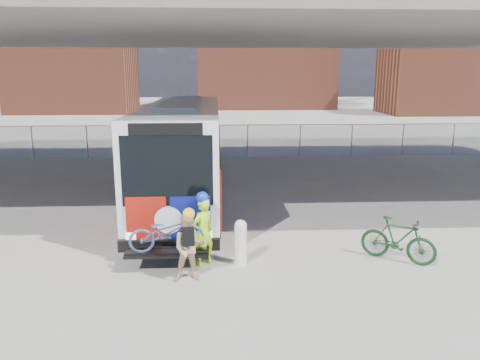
{
  "coord_description": "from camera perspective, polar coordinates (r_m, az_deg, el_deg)",
  "views": [
    {
      "loc": [
        -0.79,
        -14.34,
        4.67
      ],
      "look_at": [
        -0.1,
        -0.96,
        1.6
      ],
      "focal_mm": 35.0,
      "sensor_mm": 36.0,
      "label": 1
    }
  ],
  "objects": [
    {
      "name": "ground",
      "position": [
        15.1,
        0.21,
        -5.11
      ],
      "size": [
        160.0,
        160.0,
        0.0
      ],
      "primitive_type": "plane",
      "color": "#9E9991",
      "rests_on": "ground"
    },
    {
      "name": "bus",
      "position": [
        17.49,
        -6.89,
        4.38
      ],
      "size": [
        2.67,
        13.01,
        3.69
      ],
      "color": "silver",
      "rests_on": "ground"
    },
    {
      "name": "overpass",
      "position": [
        18.45,
        -0.5,
        18.73
      ],
      "size": [
        40.0,
        16.0,
        7.95
      ],
      "color": "#605E59",
      "rests_on": "ground"
    },
    {
      "name": "chainlink_fence",
      "position": [
        26.55,
        -1.22,
        5.87
      ],
      "size": [
        30.0,
        0.06,
        30.0
      ],
      "color": "gray",
      "rests_on": "ground"
    },
    {
      "name": "brick_buildings",
      "position": [
        62.6,
        -1.13,
        13.58
      ],
      "size": [
        54.0,
        22.0,
        12.0
      ],
      "color": "brown",
      "rests_on": "ground"
    },
    {
      "name": "smokestack",
      "position": [
        71.33,
        9.56,
        19.03
      ],
      "size": [
        2.2,
        2.2,
        25.0
      ],
      "primitive_type": "cylinder",
      "color": "brown",
      "rests_on": "ground"
    },
    {
      "name": "bollard",
      "position": [
        11.68,
        0.08,
        -7.4
      ],
      "size": [
        0.3,
        0.3,
        1.15
      ],
      "color": "white",
      "rests_on": "ground"
    },
    {
      "name": "cyclist_hivis",
      "position": [
        11.57,
        -4.55,
        -6.11
      ],
      "size": [
        0.74,
        0.73,
        1.89
      ],
      "rotation": [
        0.0,
        0.0,
        3.89
      ],
      "color": "#BBFF1A",
      "rests_on": "ground"
    },
    {
      "name": "cyclist_tan",
      "position": [
        10.78,
        -6.17,
        -8.1
      ],
      "size": [
        0.82,
        0.66,
        1.74
      ],
      "rotation": [
        0.0,
        0.0,
        0.09
      ],
      "color": "tan",
      "rests_on": "ground"
    },
    {
      "name": "bike_parked",
      "position": [
        12.54,
        18.71,
        -6.9
      ],
      "size": [
        1.85,
        1.52,
        1.13
      ],
      "primitive_type": "imported",
      "rotation": [
        0.0,
        0.0,
        0.96
      ],
      "color": "#123A1C",
      "rests_on": "ground"
    }
  ]
}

